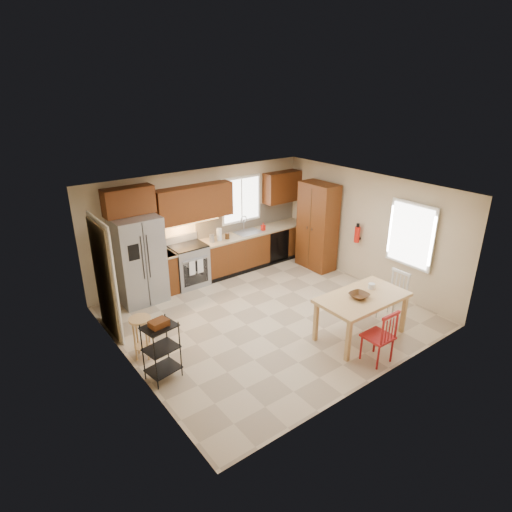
{
  "coord_description": "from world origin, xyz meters",
  "views": [
    {
      "loc": [
        -4.59,
        -5.71,
        4.3
      ],
      "look_at": [
        -0.01,
        0.4,
        1.15
      ],
      "focal_mm": 30.0,
      "sensor_mm": 36.0,
      "label": 1
    }
  ],
  "objects": [
    {
      "name": "wall_left",
      "position": [
        -2.75,
        0.0,
        1.25
      ],
      "size": [
        0.02,
        5.0,
        2.5
      ],
      "primitive_type": "cube",
      "color": "#CCB793",
      "rests_on": "ground"
    },
    {
      "name": "base_cabinet_run",
      "position": [
        1.29,
        2.2,
        0.45
      ],
      "size": [
        2.92,
        0.6,
        0.9
      ],
      "primitive_type": "cube",
      "color": "#5C3111",
      "rests_on": "floor"
    },
    {
      "name": "base_cabinet_narrow",
      "position": [
        -1.1,
        2.2,
        0.45
      ],
      "size": [
        0.3,
        0.6,
        0.9
      ],
      "primitive_type": "cube",
      "color": "#5C3111",
      "rests_on": "floor"
    },
    {
      "name": "floor",
      "position": [
        0.0,
        0.0,
        0.0
      ],
      "size": [
        5.5,
        5.5,
        0.0
      ],
      "primitive_type": "plane",
      "color": "tan",
      "rests_on": "ground"
    },
    {
      "name": "range_stove",
      "position": [
        -0.55,
        2.19,
        0.46
      ],
      "size": [
        0.76,
        0.63,
        0.92
      ],
      "primitive_type": "cube",
      "color": "gray",
      "rests_on": "floor"
    },
    {
      "name": "chair_red",
      "position": [
        0.53,
        -2.18,
        0.48
      ],
      "size": [
        0.45,
        0.45,
        0.96
      ],
      "primitive_type": null,
      "rotation": [
        0.0,
        0.0,
        -0.01
      ],
      "color": "maroon",
      "rests_on": "floor"
    },
    {
      "name": "sink",
      "position": [
        1.1,
        2.2,
        0.86
      ],
      "size": [
        0.62,
        0.46,
        0.16
      ],
      "primitive_type": "cube",
      "color": "gray",
      "rests_on": "base_cabinet_run"
    },
    {
      "name": "canister_steel",
      "position": [
        0.05,
        2.15,
        0.99
      ],
      "size": [
        0.11,
        0.11,
        0.18
      ],
      "primitive_type": "cylinder",
      "color": "gray",
      "rests_on": "base_cabinet_run"
    },
    {
      "name": "pantry",
      "position": [
        2.43,
        1.2,
        1.05
      ],
      "size": [
        0.5,
        0.95,
        2.1
      ],
      "primitive_type": "cube",
      "color": "#5C3111",
      "rests_on": "floor"
    },
    {
      "name": "dishwasher",
      "position": [
        1.85,
        1.91,
        0.45
      ],
      "size": [
        0.6,
        0.02,
        0.78
      ],
      "primitive_type": "cube",
      "color": "black",
      "rests_on": "floor"
    },
    {
      "name": "upper_left_block",
      "position": [
        -0.25,
        2.33,
        1.83
      ],
      "size": [
        1.8,
        0.35,
        0.75
      ],
      "primitive_type": "cube",
      "color": "#56280E",
      "rests_on": "wall_back"
    },
    {
      "name": "fire_extinguisher",
      "position": [
        2.63,
        0.15,
        1.1
      ],
      "size": [
        0.12,
        0.12,
        0.36
      ],
      "primitive_type": "cylinder",
      "color": "red",
      "rests_on": "wall_right"
    },
    {
      "name": "chair_white",
      "position": [
        1.83,
        -1.48,
        0.48
      ],
      "size": [
        0.45,
        0.45,
        0.96
      ],
      "primitive_type": null,
      "rotation": [
        0.0,
        0.0,
        1.56
      ],
      "color": "silver",
      "rests_on": "floor"
    },
    {
      "name": "window_right",
      "position": [
        2.68,
        -1.15,
        1.45
      ],
      "size": [
        0.04,
        1.02,
        1.32
      ],
      "primitive_type": "cube",
      "color": "white",
      "rests_on": "wall_right"
    },
    {
      "name": "soap_bottle",
      "position": [
        1.48,
        2.1,
        1.0
      ],
      "size": [
        0.09,
        0.09,
        0.19
      ],
      "primitive_type": "imported",
      "color": "red",
      "rests_on": "base_cabinet_run"
    },
    {
      "name": "wall_front",
      "position": [
        0.0,
        -2.5,
        1.25
      ],
      "size": [
        5.5,
        0.02,
        2.5
      ],
      "primitive_type": "cube",
      "color": "#CCB793",
      "rests_on": "ground"
    },
    {
      "name": "backsplash",
      "position": [
        1.29,
        2.48,
        1.18
      ],
      "size": [
        2.92,
        0.03,
        0.55
      ],
      "primitive_type": "cube",
      "color": "#C3B193",
      "rests_on": "wall_back"
    },
    {
      "name": "utility_cart",
      "position": [
        -2.47,
        -0.49,
        0.49
      ],
      "size": [
        0.54,
        0.45,
        0.97
      ],
      "primitive_type": null,
      "rotation": [
        0.0,
        0.0,
        0.17
      ],
      "color": "black",
      "rests_on": "floor"
    },
    {
      "name": "wall_right",
      "position": [
        2.75,
        0.0,
        1.25
      ],
      "size": [
        0.02,
        5.0,
        2.5
      ],
      "primitive_type": "cube",
      "color": "#CCB793",
      "rests_on": "ground"
    },
    {
      "name": "refrigerator",
      "position": [
        -1.7,
        2.12,
        0.91
      ],
      "size": [
        0.92,
        0.75,
        1.82
      ],
      "primitive_type": "cube",
      "color": "gray",
      "rests_on": "floor"
    },
    {
      "name": "ceiling",
      "position": [
        0.0,
        0.0,
        2.5
      ],
      "size": [
        5.5,
        5.0,
        0.02
      ],
      "primitive_type": "cube",
      "color": "silver",
      "rests_on": "ground"
    },
    {
      "name": "table_jar",
      "position": [
        1.23,
        -1.42,
        0.83
      ],
      "size": [
        0.12,
        0.12,
        0.14
      ],
      "primitive_type": "cylinder",
      "rotation": [
        0.0,
        0.0,
        -0.01
      ],
      "color": "silver",
      "rests_on": "dining_table"
    },
    {
      "name": "wall_back",
      "position": [
        0.0,
        2.5,
        1.25
      ],
      "size": [
        5.5,
        0.02,
        2.5
      ],
      "primitive_type": "cube",
      "color": "#CCB793",
      "rests_on": "ground"
    },
    {
      "name": "undercab_glow",
      "position": [
        -0.55,
        2.3,
        1.43
      ],
      "size": [
        1.6,
        0.3,
        0.01
      ],
      "primitive_type": "cube",
      "color": "#FFBF66",
      "rests_on": "wall_back"
    },
    {
      "name": "canister_wood",
      "position": [
        0.45,
        2.12,
        0.97
      ],
      "size": [
        0.1,
        0.1,
        0.14
      ],
      "primitive_type": "cylinder",
      "color": "#4B2F14",
      "rests_on": "base_cabinet_run"
    },
    {
      "name": "window_back",
      "position": [
        1.1,
        2.48,
        1.65
      ],
      "size": [
        1.12,
        0.04,
        1.12
      ],
      "primitive_type": "cube",
      "color": "white",
      "rests_on": "wall_back"
    },
    {
      "name": "paper_towel",
      "position": [
        0.25,
        2.15,
        1.04
      ],
      "size": [
        0.12,
        0.12,
        0.28
      ],
      "primitive_type": "cylinder",
      "color": "silver",
      "rests_on": "base_cabinet_run"
    },
    {
      "name": "doorway",
      "position": [
        -2.67,
        1.3,
        1.05
      ],
      "size": [
        0.04,
        0.95,
        2.1
      ],
      "primitive_type": "cube",
      "color": "#8C7A59",
      "rests_on": "wall_left"
    },
    {
      "name": "upper_right_block",
      "position": [
        2.25,
        2.33,
        1.83
      ],
      "size": [
        1.0,
        0.35,
        0.75
      ],
      "primitive_type": "cube",
      "color": "#56280E",
      "rests_on": "wall_back"
    },
    {
      "name": "bar_stool",
      "position": [
        -2.5,
        0.22,
        0.37
      ],
      "size": [
        0.45,
        0.45,
        0.74
      ],
      "primitive_type": null,
      "rotation": [
        0.0,
        0.0,
        -0.32
      ],
      "color": "tan",
      "rests_on": "floor"
    },
    {
      "name": "dining_table",
      "position": [
        0.88,
        -1.53,
        0.4
      ],
      "size": [
        1.63,
        0.93,
        0.79
      ],
      "primitive_type": null,
      "rotation": [
        0.0,
        0.0,
        -0.01
      ],
      "color": "tan",
      "rests_on": "floor"
    },
    {
      "name": "upper_over_fridge",
      "position": [
        -1.7,
        2.33,
        2.1
      ],
      "size": [
        1.0,
        0.35,
        0.55
      ],
      "primitive_type": "cube",
      "color": "#56280E",
      "rests_on": "wall_back"
    },
    {
      "name": "table_bowl",
      "position": [
        0.77,
        -1.53,
        0.8
      ],
      "size": [
        0.33,
        0.33,
        0.08
      ],
      "primitive_type": "imported",
      "rotation": [
        0.0,
        0.0,
        -0.01
      ],
      "color": "#4B2F14",
      "rests_on": "dining_table"
    }
  ]
}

